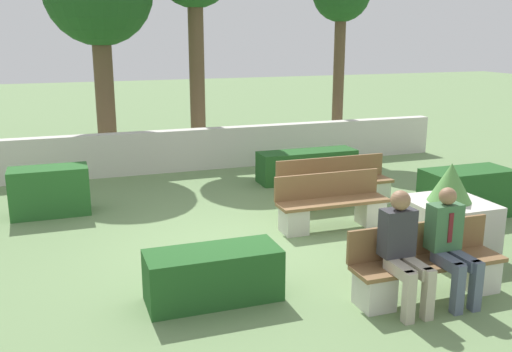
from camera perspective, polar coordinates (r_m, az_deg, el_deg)
ground_plane at (r=8.35m, az=-2.07°, el=-7.07°), size 60.00×60.00×0.00m
perimeter_wall at (r=12.80m, az=-8.62°, el=2.48°), size 13.26×0.30×0.92m
bench_front at (r=7.04m, az=16.69°, el=-8.99°), size 1.89×0.49×0.85m
bench_left_side at (r=9.12m, az=7.61°, el=-3.15°), size 1.81×0.48×0.85m
bench_right_side at (r=10.26m, az=7.89°, el=-1.14°), size 2.11×0.48×0.85m
person_seated_man at (r=6.90m, az=18.85°, el=-6.10°), size 0.38×0.63×1.32m
person_seated_woman at (r=6.54m, az=14.49°, el=-6.71°), size 0.38×0.63×1.34m
hedge_block_near_left at (r=10.26m, az=-19.93°, el=-1.44°), size 1.28×0.60×0.82m
hedge_block_near_right at (r=10.22m, az=20.24°, el=-1.59°), size 1.49×0.70×0.80m
hedge_block_mid_left at (r=6.69m, az=-4.30°, el=-9.87°), size 1.54×0.63×0.61m
hedge_block_mid_right at (r=11.94m, az=5.12°, el=1.03°), size 2.07×0.62×0.64m
planter_corner_left at (r=8.44m, az=18.60°, el=-4.03°), size 1.06×1.06×1.29m
tree_rightmost at (r=14.70m, az=8.52°, el=16.99°), size 1.42×1.42×4.68m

